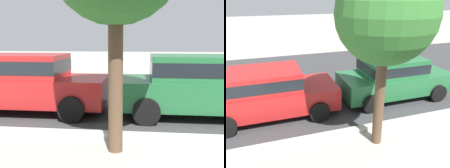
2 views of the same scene
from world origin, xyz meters
TOP-DOWN VIEW (x-y plane):
  - street_surface at (0.00, 7.50)m, footprint 60.00×9.00m
  - parked_car_red at (-5.13, 4.64)m, footprint 4.10×1.93m
  - parked_car_green at (-0.70, 4.64)m, footprint 4.10×1.93m

SIDE VIEW (x-z plane):
  - street_surface at x=0.00m, z-range 0.00..0.01m
  - parked_car_red at x=-5.13m, z-range 0.06..1.62m
  - parked_car_green at x=-0.70m, z-range 0.06..1.62m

